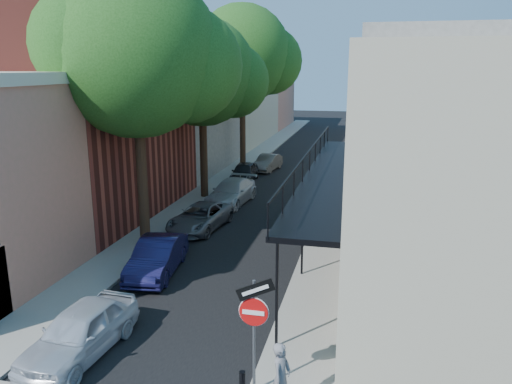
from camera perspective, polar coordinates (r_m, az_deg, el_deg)
The scene contains 16 objects.
road_surface at distance 39.99m, azimuth 4.86°, elevation 3.29°, with size 6.00×64.00×0.01m, color black.
sidewalk_left at distance 40.72m, azimuth -0.73°, elevation 3.61°, with size 2.00×64.00×0.12m, color gray.
sidewalk_right at distance 39.63m, azimuth 10.60°, elevation 3.08°, with size 2.00×64.00×0.12m, color gray.
buildings_left at distance 40.54m, azimuth -8.59°, elevation 10.36°, with size 10.10×59.10×12.00m.
buildings_right at distance 38.67m, azimuth 18.36°, elevation 8.88°, with size 9.80×55.00×10.00m.
sign_post at distance 11.50m, azimuth -0.22°, elevation -14.04°, with size 0.89×0.17×2.99m.
oak_near at distance 21.11m, azimuth -12.23°, elevation 14.91°, with size 7.48×6.80×11.42m.
oak_mid at distance 28.56m, azimuth -5.34°, elevation 13.22°, with size 6.60×6.00×10.20m.
oak_far at distance 37.24m, azimuth -0.80°, elevation 15.31°, with size 7.70×7.00×11.90m.
parked_car_a at distance 14.46m, azimuth -19.46°, elevation -14.80°, with size 1.58×3.93×1.34m, color silver.
parked_car_b at distance 18.92m, azimuth -11.23°, elevation -7.27°, with size 1.39×3.99×1.31m, color #151440.
parked_car_c at distance 23.68m, azimuth -6.38°, elevation -2.88°, with size 1.94×4.22×1.17m, color slate.
parked_car_d at distance 27.92m, azimuth -2.83°, elevation -0.02°, with size 1.86×4.58×1.33m, color #BDBDC1.
parked_car_e at distance 33.31m, azimuth -1.36°, elevation 2.27°, with size 1.52×3.77×1.28m, color black.
parked_car_f at distance 36.96m, azimuth 1.32°, elevation 3.38°, with size 1.25×3.60×1.19m, color #6C635B.
pedestrian at distance 11.57m, azimuth 2.89°, elevation -20.37°, with size 0.58×0.38×1.60m, color slate.
Camera 1 is at (5.47, -8.90, 7.46)m, focal length 35.00 mm.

